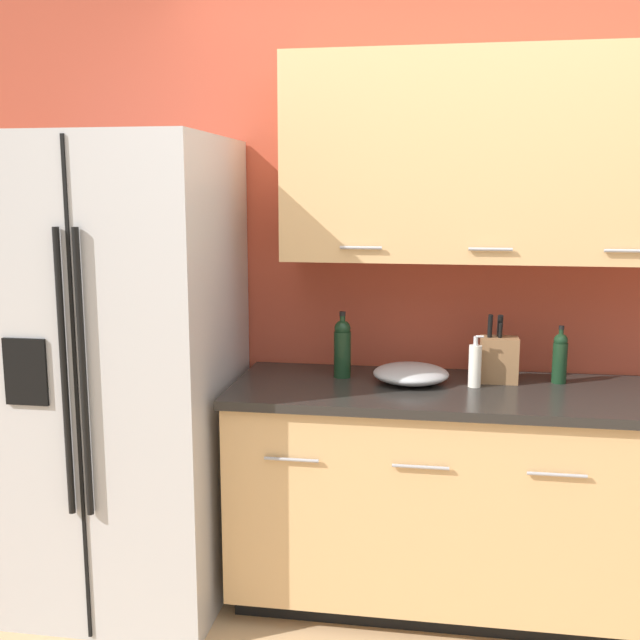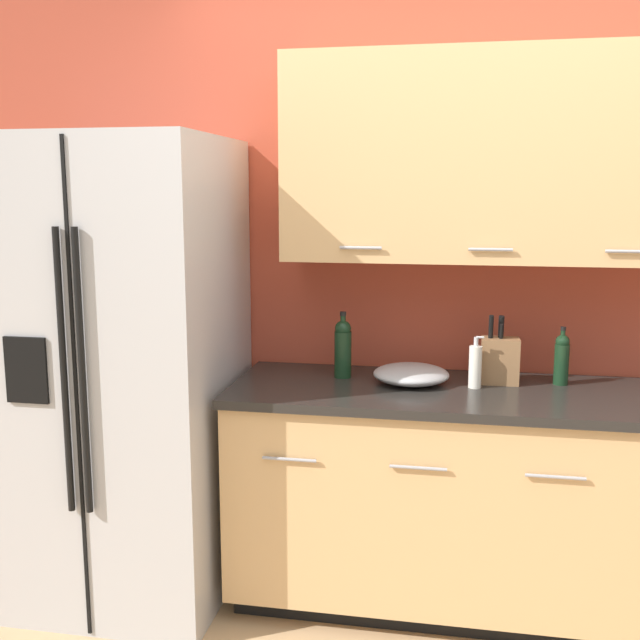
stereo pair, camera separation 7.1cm
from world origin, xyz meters
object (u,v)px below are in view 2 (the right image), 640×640
Objects in this scene: soap_dispenser at (475,366)px; mixing_bowl at (411,374)px; refrigerator at (126,372)px; wine_bottle at (343,347)px; knife_block at (500,359)px; oil_bottle at (562,358)px.

soap_dispenser reaches higher than mixing_bowl.
mixing_bowl is (-0.25, 0.03, -0.05)m from soap_dispenser.
refrigerator is 6.86× the size of wine_bottle.
wine_bottle is 0.53m from soap_dispenser.
oil_bottle is at bearing 5.83° from knife_block.
wine_bottle is (-0.62, -0.02, 0.03)m from knife_block.
soap_dispenser is at bearing -136.80° from knife_block.
refrigerator reaches higher than mixing_bowl.
oil_bottle reaches higher than soap_dispenser.
refrigerator is 9.13× the size of soap_dispenser.
knife_block is at bearing 10.54° from mixing_bowl.
refrigerator is at bearing -167.99° from wine_bottle.
refrigerator is at bearing -173.14° from mixing_bowl.
oil_bottle is (0.86, 0.04, -0.02)m from wine_bottle.
soap_dispenser is 0.35m from oil_bottle.
refrigerator reaches higher than wine_bottle.
mixing_bowl is at bearing 173.84° from soap_dispenser.
knife_block is 0.13m from soap_dispenser.
wine_bottle is (0.86, 0.18, 0.10)m from refrigerator.
refrigerator is 1.50m from knife_block.
soap_dispenser is 0.25m from mixing_bowl.
wine_bottle is at bearing -177.21° from oil_bottle.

